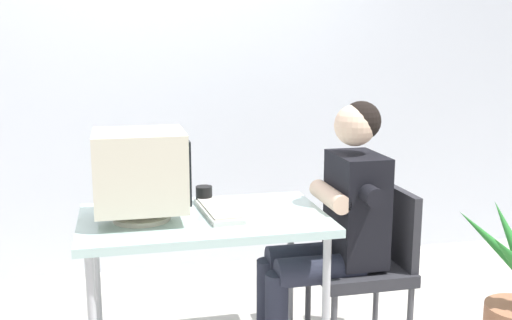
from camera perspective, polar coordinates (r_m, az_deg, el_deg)
wall_back at (r=4.08m, az=-3.76°, el=10.67°), size 8.00×0.10×3.00m
desk at (r=2.78m, az=-4.97°, el=-6.53°), size 1.12×0.68×0.75m
crt_monitor at (r=2.68m, az=-10.88°, el=-1.06°), size 0.41×0.36×0.40m
keyboard at (r=2.79m, az=-3.58°, el=-4.79°), size 0.18×0.42×0.03m
office_chair at (r=3.09m, az=10.79°, el=-9.19°), size 0.45×0.45×0.82m
person_seated at (r=2.95m, az=7.46°, el=-5.77°), size 0.71×0.54×1.26m
desk_mug at (r=2.97m, az=-4.97°, el=-3.30°), size 0.08×0.09×0.09m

